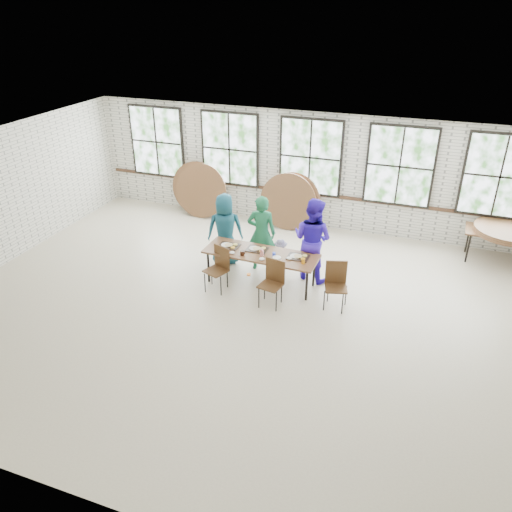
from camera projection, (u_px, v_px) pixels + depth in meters
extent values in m
plane|color=beige|center=(249.00, 312.00, 9.75)|extent=(12.00, 12.00, 0.00)
plane|color=white|center=(248.00, 164.00, 8.35)|extent=(12.00, 12.00, 0.00)
plane|color=silver|center=(310.00, 171.00, 12.80)|extent=(12.00, 0.00, 12.00)
plane|color=silver|center=(100.00, 420.00, 5.30)|extent=(12.00, 0.00, 12.00)
cube|color=#422819|center=(309.00, 193.00, 13.05)|extent=(11.80, 0.05, 0.08)
cube|color=black|center=(157.00, 142.00, 13.90)|extent=(1.62, 0.05, 1.97)
cube|color=white|center=(156.00, 142.00, 13.87)|extent=(1.50, 0.01, 1.85)
cube|color=black|center=(230.00, 149.00, 13.24)|extent=(1.62, 0.05, 1.97)
cube|color=white|center=(229.00, 149.00, 13.21)|extent=(1.50, 0.01, 1.85)
cube|color=black|center=(310.00, 157.00, 12.57)|extent=(1.62, 0.05, 1.97)
cube|color=white|center=(310.00, 158.00, 12.54)|extent=(1.50, 0.01, 1.85)
cube|color=black|center=(400.00, 166.00, 11.91)|extent=(1.62, 0.05, 1.97)
cube|color=white|center=(400.00, 167.00, 11.88)|extent=(1.50, 0.01, 1.85)
cube|color=black|center=(500.00, 176.00, 11.25)|extent=(1.62, 0.05, 1.97)
cube|color=white|center=(500.00, 177.00, 11.22)|extent=(1.50, 0.01, 1.85)
cube|color=brown|center=(261.00, 254.00, 10.39)|extent=(2.42, 0.87, 0.04)
cylinder|color=black|center=(208.00, 267.00, 10.64)|extent=(0.05, 0.05, 0.70)
cylinder|color=black|center=(220.00, 255.00, 11.14)|extent=(0.05, 0.05, 0.70)
cylinder|color=black|center=(307.00, 285.00, 9.99)|extent=(0.05, 0.05, 0.70)
cylinder|color=black|center=(314.00, 271.00, 10.49)|extent=(0.05, 0.05, 0.70)
cube|color=#4E321A|center=(216.00, 271.00, 10.29)|extent=(0.54, 0.53, 0.03)
cube|color=#4E321A|center=(222.00, 257.00, 10.30)|extent=(0.40, 0.18, 0.50)
cylinder|color=black|center=(205.00, 283.00, 10.31)|extent=(0.02, 0.02, 0.44)
cylinder|color=black|center=(212.00, 275.00, 10.60)|extent=(0.02, 0.02, 0.44)
cylinder|color=black|center=(221.00, 286.00, 10.20)|extent=(0.02, 0.02, 0.44)
cylinder|color=black|center=(227.00, 278.00, 10.49)|extent=(0.02, 0.02, 0.44)
cube|color=#4E321A|center=(270.00, 286.00, 9.77)|extent=(0.49, 0.47, 0.03)
cube|color=#4E321A|center=(275.00, 271.00, 9.80)|extent=(0.42, 0.11, 0.50)
cylinder|color=black|center=(259.00, 298.00, 9.79)|extent=(0.02, 0.02, 0.44)
cylinder|color=black|center=(264.00, 290.00, 10.08)|extent=(0.02, 0.02, 0.44)
cylinder|color=black|center=(276.00, 302.00, 9.69)|extent=(0.02, 0.02, 0.44)
cylinder|color=black|center=(281.00, 293.00, 9.97)|extent=(0.02, 0.02, 0.44)
cube|color=#4E321A|center=(336.00, 288.00, 9.70)|extent=(0.52, 0.50, 0.03)
cube|color=#4E321A|center=(336.00, 272.00, 9.75)|extent=(0.41, 0.15, 0.50)
cylinder|color=black|center=(324.00, 301.00, 9.72)|extent=(0.02, 0.02, 0.44)
cylinder|color=black|center=(328.00, 292.00, 10.00)|extent=(0.02, 0.02, 0.44)
cylinder|color=black|center=(342.00, 304.00, 9.61)|extent=(0.02, 0.02, 0.44)
cylinder|color=black|center=(346.00, 295.00, 9.89)|extent=(0.02, 0.02, 0.44)
imported|color=#19575F|center=(225.00, 229.00, 11.21)|extent=(0.95, 0.81, 1.66)
imported|color=#1B6740|center=(261.00, 233.00, 10.93)|extent=(0.70, 0.52, 1.74)
imported|color=#1C1646|center=(280.00, 256.00, 11.01)|extent=(0.58, 0.45, 0.79)
imported|color=#381DCB|center=(312.00, 239.00, 10.56)|extent=(1.06, 0.93, 1.83)
cube|color=brown|center=(508.00, 234.00, 11.25)|extent=(1.82, 0.80, 0.04)
cylinder|color=black|center=(468.00, 248.00, 11.43)|extent=(0.04, 0.04, 0.70)
cylinder|color=black|center=(468.00, 239.00, 11.89)|extent=(0.04, 0.04, 0.70)
cube|color=black|center=(229.00, 246.00, 10.66)|extent=(0.44, 0.33, 0.02)
cube|color=black|center=(257.00, 249.00, 10.51)|extent=(0.44, 0.33, 0.02)
cube|color=black|center=(298.00, 257.00, 10.20)|extent=(0.44, 0.33, 0.02)
cylinder|color=black|center=(242.00, 253.00, 10.28)|extent=(0.09, 0.09, 0.09)
cube|color=red|center=(262.00, 254.00, 10.24)|extent=(0.07, 0.07, 0.11)
cylinder|color=blue|center=(274.00, 255.00, 10.20)|extent=(0.07, 0.07, 0.10)
cylinder|color=orange|center=(303.00, 261.00, 9.94)|extent=(0.07, 0.07, 0.11)
cylinder|color=white|center=(277.00, 259.00, 10.02)|extent=(0.17, 0.17, 0.10)
ellipsoid|color=white|center=(232.00, 253.00, 10.34)|extent=(0.11, 0.11, 0.05)
ellipsoid|color=white|center=(262.00, 259.00, 10.09)|extent=(0.11, 0.11, 0.05)
ellipsoid|color=white|center=(289.00, 258.00, 10.12)|extent=(0.11, 0.11, 0.05)
cylinder|color=brown|center=(508.00, 232.00, 11.23)|extent=(1.50, 1.50, 0.04)
cylinder|color=brown|center=(509.00, 231.00, 11.21)|extent=(1.50, 1.50, 0.04)
cylinder|color=brown|center=(509.00, 229.00, 11.19)|extent=(1.50, 1.50, 0.04)
cylinder|color=brown|center=(197.00, 189.00, 13.82)|extent=(1.50, 0.24, 1.49)
cylinder|color=brown|center=(201.00, 191.00, 13.69)|extent=(1.50, 0.38, 1.47)
cylinder|color=brown|center=(292.00, 201.00, 12.99)|extent=(1.50, 0.30, 1.49)
cylinder|color=brown|center=(288.00, 202.00, 12.94)|extent=(1.50, 0.28, 1.49)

